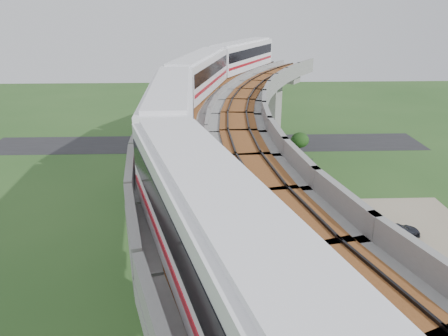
{
  "coord_description": "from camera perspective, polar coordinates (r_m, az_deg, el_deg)",
  "views": [
    {
      "loc": [
        0.11,
        -28.5,
        18.62
      ],
      "look_at": [
        1.19,
        0.66,
        7.5
      ],
      "focal_mm": 35.0,
      "sensor_mm": 36.0,
      "label": 1
    }
  ],
  "objects": [
    {
      "name": "fence",
      "position": [
        34.99,
        14.46,
        -10.59
      ],
      "size": [
        3.87,
        38.73,
        1.5
      ],
      "color": "#2D382D",
      "rests_on": "ground"
    },
    {
      "name": "viaduct",
      "position": [
        30.29,
        5.08,
        2.37
      ],
      "size": [
        19.58,
        73.98,
        11.4
      ],
      "color": "#99968E",
      "rests_on": "ground"
    },
    {
      "name": "car_dark",
      "position": [
        39.89,
        21.83,
        -7.64
      ],
      "size": [
        4.05,
        2.32,
        1.1
      ],
      "primitive_type": "imported",
      "rotation": [
        0.0,
        0.0,
        1.78
      ],
      "color": "black",
      "rests_on": "dirt_lot"
    },
    {
      "name": "metro_train",
      "position": [
        33.82,
        -1.38,
        10.1
      ],
      "size": [
        12.88,
        61.13,
        3.64
      ],
      "color": "white",
      "rests_on": "ground"
    },
    {
      "name": "tree_0",
      "position": [
        55.75,
        9.89,
        3.61
      ],
      "size": [
        2.26,
        2.26,
        3.35
      ],
      "color": "#382314",
      "rests_on": "ground"
    },
    {
      "name": "ground",
      "position": [
        34.04,
        -2.0,
        -12.31
      ],
      "size": [
        160.0,
        160.0,
        0.0
      ],
      "primitive_type": "plane",
      "color": "#2A4F1F",
      "rests_on": "ground"
    },
    {
      "name": "tree_3",
      "position": [
        29.74,
        11.58,
        -12.54
      ],
      "size": [
        2.67,
        2.67,
        3.6
      ],
      "color": "#382314",
      "rests_on": "ground"
    },
    {
      "name": "car_red",
      "position": [
        33.38,
        26.52,
        -14.18
      ],
      "size": [
        3.84,
        3.29,
        1.25
      ],
      "primitive_type": "imported",
      "rotation": [
        0.0,
        0.0,
        -0.94
      ],
      "color": "#AB110F",
      "rests_on": "dirt_lot"
    },
    {
      "name": "dirt_lot",
      "position": [
        35.23,
        22.06,
        -12.74
      ],
      "size": [
        18.0,
        26.0,
        0.04
      ],
      "primitive_type": "cube",
      "color": "gray",
      "rests_on": "ground"
    },
    {
      "name": "tree_2",
      "position": [
        38.56,
        8.86,
        -5.33
      ],
      "size": [
        2.54,
        2.54,
        2.84
      ],
      "color": "#382314",
      "rests_on": "ground"
    },
    {
      "name": "asphalt_road",
      "position": [
        61.38,
        -2.12,
        3.21
      ],
      "size": [
        60.0,
        8.0,
        0.03
      ],
      "primitive_type": "cube",
      "color": "#232326",
      "rests_on": "ground"
    },
    {
      "name": "tree_1",
      "position": [
        47.27,
        8.74,
        0.54
      ],
      "size": [
        2.48,
        2.48,
        3.46
      ],
      "color": "#382314",
      "rests_on": "ground"
    }
  ]
}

